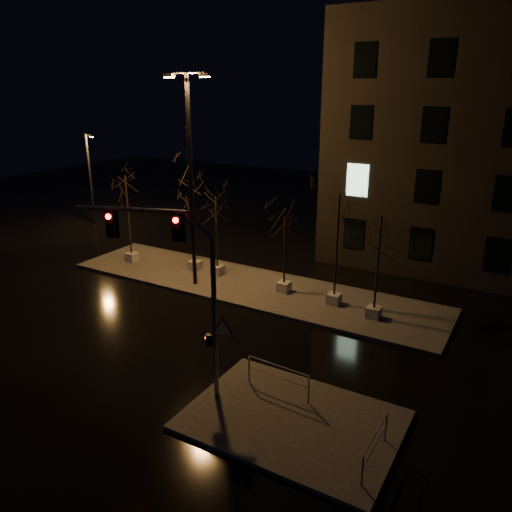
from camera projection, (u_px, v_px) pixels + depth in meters
The scene contains 14 objects.
ground at pixel (181, 329), 23.26m from camera, with size 90.00×90.00×0.00m, color black.
median at pixel (248, 286), 28.15m from camera, with size 22.00×5.00×0.15m, color #413E3A.
sidewalk_corner at pixel (292, 420), 16.80m from camera, with size 7.00×5.00×0.15m, color #413E3A.
tree_0 at pixel (127, 195), 30.52m from camera, with size 1.80×1.80×5.62m.
tree_1 at pixel (192, 199), 29.00m from camera, with size 1.80×1.80×5.80m.
tree_2 at pixel (216, 215), 28.46m from camera, with size 1.80×1.80×4.81m.
tree_3 at pixel (285, 234), 26.12m from camera, with size 1.80×1.80×4.28m.
tree_4 at pixel (338, 219), 24.19m from camera, with size 1.80×1.80×5.91m.
tree_5 at pixel (380, 240), 22.83m from camera, with size 1.80×1.80×5.19m.
traffic_signal_mast at pixel (182, 277), 16.88m from camera, with size 5.31×1.82×6.80m.
streetlight_main at pixel (190, 168), 26.16m from camera, with size 2.82×0.37×11.30m.
streetlight_far at pixel (90, 175), 40.00m from camera, with size 1.39×0.66×7.28m.
guard_rail_a at pixel (278, 374), 18.01m from camera, with size 2.57×0.20×1.11m.
guard_rail_b at pixel (375, 442), 14.64m from camera, with size 0.08×2.22×1.05m.
Camera 1 is at (13.55, -16.31, 10.74)m, focal length 35.00 mm.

